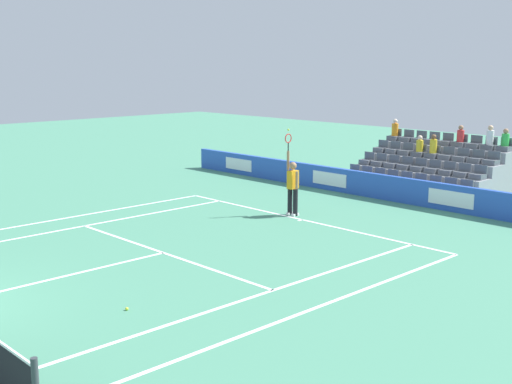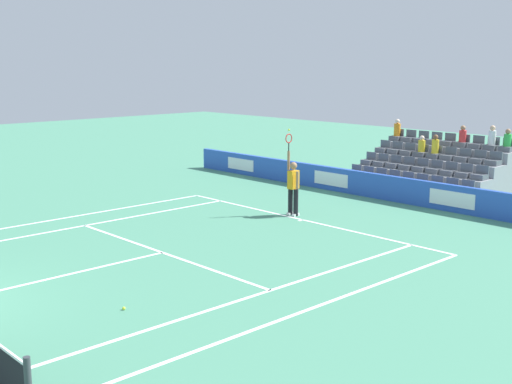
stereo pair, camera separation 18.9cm
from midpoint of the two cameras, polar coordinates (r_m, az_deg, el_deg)
line_baseline at (r=21.50m, az=3.74°, el=-2.38°), size 10.97×0.10×0.01m
line_service at (r=17.97m, az=-8.24°, el=-5.16°), size 8.23×0.10×0.01m
line_centre_service at (r=16.41m, az=-17.42°, el=-7.14°), size 0.10×6.40×0.01m
line_singles_sideline_left at (r=21.14m, az=-15.77°, el=-3.01°), size 0.10×11.89×0.01m
line_singles_sideline_right at (r=14.65m, az=-0.19°, el=-8.81°), size 0.10×11.89×0.01m
line_doubles_sideline_left at (r=22.33m, az=-17.43°, el=-2.36°), size 0.10×11.89×0.01m
line_doubles_sideline_right at (r=13.76m, az=3.81°, el=-10.19°), size 0.10×11.89×0.01m
line_centre_mark at (r=21.43m, az=3.56°, el=-2.42°), size 0.10×0.20×0.01m
sponsor_barrier at (r=24.92m, az=10.92°, el=0.37°), size 21.33×0.22×0.92m
tennis_player at (r=21.93m, az=2.90°, el=0.54°), size 0.53×0.36×2.85m
stadium_stand at (r=27.31m, az=14.55°, el=1.62°), size 5.58×3.80×2.63m
loose_tennis_ball at (r=14.07m, az=-11.37°, el=-9.76°), size 0.07×0.07×0.07m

